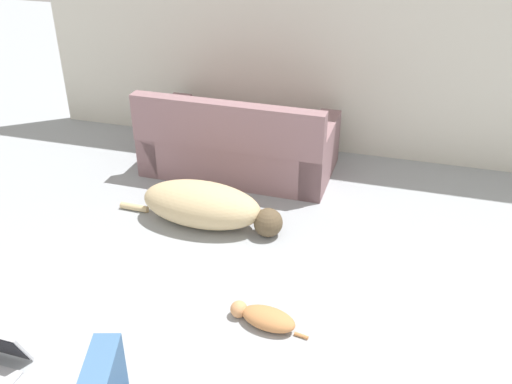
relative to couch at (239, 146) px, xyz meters
The scene contains 4 objects.
wall_back 1.61m from the couch, 35.84° to the left, with size 6.53×0.06×2.62m.
couch is the anchor object (origin of this frame).
dog 1.00m from the couch, 88.31° to the right, with size 1.44×0.52×0.35m.
cat 2.18m from the couch, 68.19° to the right, with size 0.55×0.25×0.12m.
Camera 1 is at (0.54, -1.12, 2.55)m, focal length 40.00 mm.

